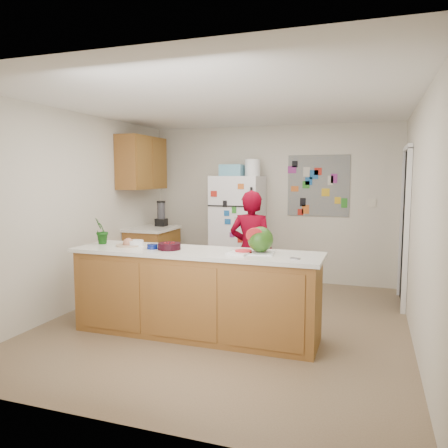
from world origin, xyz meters
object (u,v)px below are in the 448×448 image
(person, at_px, (251,250))
(watermelon, at_px, (260,239))
(refrigerator, at_px, (238,230))
(cherry_bowl, at_px, (169,246))

(person, xyz_separation_m, watermelon, (0.38, -1.03, 0.30))
(refrigerator, xyz_separation_m, person, (0.57, -1.29, -0.09))
(refrigerator, distance_m, person, 1.42)
(person, distance_m, watermelon, 1.13)
(person, bearing_deg, watermelon, 108.70)
(refrigerator, bearing_deg, watermelon, -67.79)
(refrigerator, xyz_separation_m, cherry_bowl, (-0.03, -2.42, 0.11))
(cherry_bowl, bearing_deg, person, 61.97)
(refrigerator, relative_size, watermelon, 6.55)
(watermelon, bearing_deg, person, 110.13)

